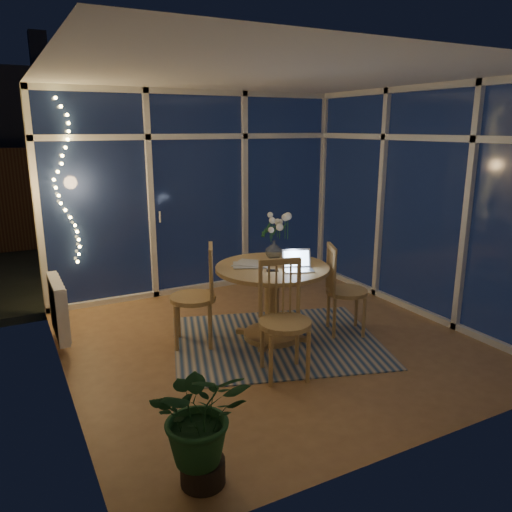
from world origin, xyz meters
name	(u,v)px	position (x,y,z in m)	size (l,w,h in m)	color
floor	(272,341)	(0.00, 0.00, 0.00)	(4.00, 4.00, 0.00)	#976A42
ceiling	(274,75)	(0.00, 0.00, 2.60)	(4.00, 4.00, 0.00)	white
wall_back	(198,193)	(0.00, 2.00, 1.30)	(4.00, 0.04, 2.60)	beige
wall_front	(431,266)	(0.00, -2.00, 1.30)	(4.00, 0.04, 2.60)	beige
wall_left	(53,237)	(-2.00, 0.00, 1.30)	(0.04, 4.00, 2.60)	beige
wall_right	(424,203)	(2.00, 0.00, 1.30)	(0.04, 4.00, 2.60)	beige
window_wall_back	(199,194)	(0.00, 1.96, 1.30)	(4.00, 0.10, 2.60)	white
window_wall_right	(422,203)	(1.96, 0.00, 1.30)	(0.10, 4.00, 2.60)	white
radiator	(58,308)	(-1.94, 0.90, 0.40)	(0.10, 0.70, 0.58)	white
fairy_lights	(65,183)	(-1.65, 1.88, 1.52)	(0.24, 0.10, 1.85)	#FFD466
garden_patio	(168,244)	(0.50, 5.00, -0.06)	(12.00, 6.00, 0.10)	black
garden_fence	(133,193)	(0.00, 5.50, 0.90)	(11.00, 0.08, 1.80)	#361D13
neighbour_roof	(111,125)	(0.30, 8.50, 2.20)	(7.00, 3.00, 2.20)	#2E2F37
garden_shrubs	(117,242)	(-0.80, 3.40, 0.45)	(0.90, 0.90, 0.90)	black
rug	(276,341)	(0.03, -0.04, 0.01)	(2.07, 1.66, 0.01)	#BCAE99
dining_table	(272,303)	(0.03, 0.06, 0.39)	(1.15, 1.15, 0.78)	#AE884E
chair_left	(193,295)	(-0.74, 0.30, 0.52)	(0.48, 0.48, 1.04)	#AE884E
chair_right	(347,289)	(0.80, -0.18, 0.49)	(0.45, 0.45, 0.98)	#AE884E
chair_front	(285,320)	(-0.27, -0.69, 0.52)	(0.48, 0.48, 1.04)	#AE884E
laptop	(299,260)	(0.18, -0.20, 0.89)	(0.29, 0.25, 0.21)	silver
flower_vase	(274,249)	(0.20, 0.33, 0.89)	(0.20, 0.20, 0.21)	silver
bowl	(295,258)	(0.36, 0.16, 0.80)	(0.15, 0.15, 0.04)	silver
newspapers	(251,264)	(-0.13, 0.22, 0.79)	(0.34, 0.26, 0.02)	beige
phone	(272,270)	(-0.05, -0.09, 0.79)	(0.11, 0.06, 0.01)	black
potted_plant	(202,428)	(-1.42, -1.65, 0.38)	(0.54, 0.47, 0.76)	#1A4822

